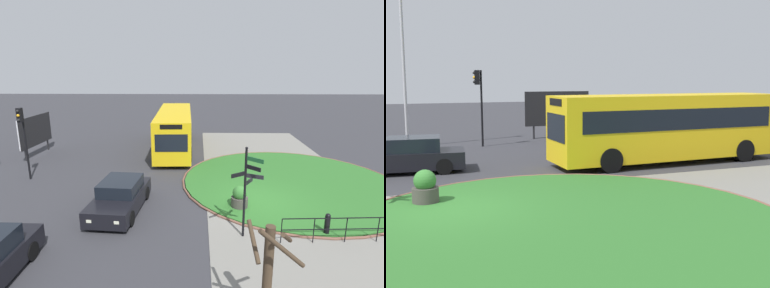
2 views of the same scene
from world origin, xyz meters
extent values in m
plane|color=#333338|center=(0.00, 0.00, 0.00)|extent=(120.00, 120.00, 0.00)
cube|color=gray|center=(0.00, -1.76, 0.01)|extent=(32.00, 8.47, 0.02)
cylinder|color=#2D6B28|center=(2.80, -2.27, 0.05)|extent=(11.82, 11.82, 0.10)
torus|color=brown|center=(2.80, -2.27, 0.06)|extent=(12.13, 12.13, 0.11)
cube|color=yellow|center=(9.90, 4.73, 1.65)|extent=(10.57, 2.85, 2.74)
cube|color=black|center=(9.94, 3.49, 2.03)|extent=(9.22, 0.35, 0.88)
cube|color=black|center=(9.85, 5.98, 2.03)|extent=(9.22, 0.35, 0.88)
cube|color=black|center=(4.65, 4.55, 1.78)|extent=(0.09, 2.03, 1.10)
cube|color=black|center=(4.65, 4.55, 2.80)|extent=(0.07, 1.36, 0.28)
cylinder|color=black|center=(6.59, 3.48, 0.50)|extent=(1.01, 0.34, 1.00)
cylinder|color=black|center=(6.50, 5.75, 0.50)|extent=(1.01, 0.34, 1.00)
cylinder|color=black|center=(13.29, 3.72, 0.50)|extent=(1.01, 0.34, 1.00)
cylinder|color=black|center=(13.21, 5.99, 0.50)|extent=(1.01, 0.34, 1.00)
cube|color=black|center=(-0.89, 6.39, 0.52)|extent=(4.38, 2.16, 0.68)
cube|color=black|center=(-0.72, 6.38, 1.14)|extent=(2.15, 1.77, 0.56)
cylinder|color=black|center=(0.36, 5.46, 0.32)|extent=(0.66, 0.27, 0.64)
cylinder|color=black|center=(0.49, 7.13, 0.32)|extent=(0.66, 0.27, 0.64)
cylinder|color=black|center=(3.02, 12.63, 2.08)|extent=(0.11, 0.11, 4.17)
cube|color=black|center=(2.81, 12.64, 3.78)|extent=(0.27, 0.27, 0.78)
sphere|color=black|center=(2.66, 12.65, 4.02)|extent=(0.16, 0.16, 0.16)
sphere|color=#F2A519|center=(2.66, 12.65, 3.78)|extent=(0.16, 0.16, 0.16)
sphere|color=black|center=(2.66, 12.65, 3.53)|extent=(0.16, 0.16, 0.16)
cylinder|color=#B7B7BC|center=(-0.87, 13.82, 4.69)|extent=(0.16, 0.16, 9.38)
cylinder|color=black|center=(6.51, 14.79, 0.93)|extent=(0.12, 0.12, 1.85)
cylinder|color=black|center=(9.53, 14.69, 0.93)|extent=(0.12, 0.12, 1.85)
cube|color=silver|center=(8.02, 14.74, 1.85)|extent=(4.03, 0.25, 2.04)
cube|color=black|center=(8.02, 14.67, 1.85)|extent=(4.12, 0.17, 2.14)
cylinder|color=#47423D|center=(-0.56, 0.98, 0.27)|extent=(0.77, 0.77, 0.54)
sphere|color=#33702D|center=(-0.56, 0.98, 0.75)|extent=(0.65, 0.65, 0.65)
camera|label=1|loc=(-13.73, 2.89, 6.36)|focal=28.95mm
camera|label=2|loc=(-1.12, -13.38, 3.75)|focal=44.21mm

